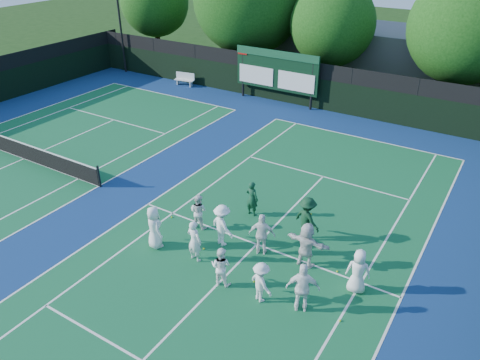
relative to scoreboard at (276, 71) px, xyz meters
The scene contains 31 objects.
ground 17.23m from the scoreboard, 65.78° to the right, with size 120.00×120.00×0.00m, color #16330E.
court_apron 14.78m from the scoreboard, 86.03° to the right, with size 34.00×32.00×0.01m, color navy.
near_court 16.33m from the scoreboard, 64.32° to the right, with size 11.05×23.85×0.01m.
left_court 16.32m from the scoreboard, 115.60° to the right, with size 11.05×23.85×0.01m.
back_fence 1.38m from the scoreboard, 22.25° to the left, with size 34.00×0.08×3.00m.
scoreboard is the anchor object (origin of this frame).
clubhouse 9.80m from the scoreboard, 59.22° to the left, with size 18.00×6.00×4.00m, color #5B5C60.
tennis_net 16.26m from the scoreboard, 115.60° to the right, with size 11.30×0.10×1.10m.
bench 7.76m from the scoreboard, behind, with size 1.57×0.66×0.96m.
tree_a 14.30m from the scoreboard, 163.49° to the left, with size 5.65×5.65×7.86m.
tree_b 6.93m from the scoreboard, 137.61° to the left, with size 8.21×8.21×10.11m.
tree_c 5.20m from the scoreboard, 60.54° to the left, with size 5.76×5.76×7.68m.
tree_d 11.68m from the scoreboard, 20.72° to the left, with size 6.73×6.73×8.77m.
tennis_ball_0 16.95m from the scoreboard, 71.01° to the right, with size 0.07×0.07×0.07m, color #B4CF18.
tennis_ball_1 17.86m from the scoreboard, 54.77° to the right, with size 0.07×0.07×0.07m, color #B4CF18.
tennis_ball_2 20.14m from the scoreboard, 56.11° to the right, with size 0.07×0.07×0.07m, color #B4CF18.
tennis_ball_3 15.34m from the scoreboard, 78.29° to the right, with size 0.07×0.07×0.07m, color #B4CF18.
tennis_ball_4 14.18m from the scoreboard, 55.67° to the right, with size 0.07×0.07×0.07m, color #B4CF18.
tennis_ball_5 18.45m from the scoreboard, 64.09° to the right, with size 0.07×0.07×0.07m, color #B4CF18.
player_front_0 17.16m from the scoreboard, 77.16° to the right, with size 0.83×0.54×1.71m, color white.
player_front_1 17.50m from the scoreboard, 71.42° to the right, with size 0.60×0.40×1.66m, color white.
player_front_2 18.57m from the scoreboard, 67.53° to the right, with size 0.71×0.55×1.45m, color white.
player_front_3 19.20m from the scoreboard, 63.25° to the right, with size 0.95×0.55×1.47m, color white.
player_front_4 19.56m from the scoreboard, 59.43° to the right, with size 1.05×0.44×1.80m, color white.
player_back_0 15.49m from the scoreboard, 73.30° to the right, with size 0.72×0.56×1.48m, color silver.
player_back_1 16.38m from the scoreboard, 68.90° to the right, with size 1.10×0.63×1.71m, color white.
player_back_2 16.74m from the scoreboard, 63.57° to the right, with size 0.99×0.41×1.68m, color white.
player_back_3 17.33m from the scoreboard, 58.30° to the right, with size 1.62×0.52×1.75m, color silver.
player_back_4 18.73m from the scoreboard, 53.61° to the right, with size 0.80×0.52×1.63m, color white.
coach_left 14.18m from the scoreboard, 65.84° to the right, with size 0.57×0.37×1.56m, color #103D25.
coach_right 15.72m from the scoreboard, 57.52° to the right, with size 1.16×0.67×1.80m, color #0E341C.
Camera 1 is at (7.09, -11.59, 10.80)m, focal length 35.00 mm.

